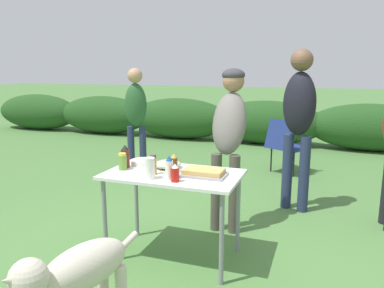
{
  "coord_description": "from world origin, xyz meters",
  "views": [
    {
      "loc": [
        1.13,
        -2.72,
        1.58
      ],
      "look_at": [
        -0.01,
        0.48,
        0.89
      ],
      "focal_mm": 35.0,
      "sensor_mm": 36.0,
      "label": 1
    }
  ],
  "objects": [
    {
      "name": "plate_stack",
      "position": [
        -0.36,
        0.18,
        0.76
      ],
      "size": [
        0.23,
        0.23,
        0.04
      ],
      "primitive_type": "cylinder",
      "color": "white",
      "rests_on": "folding_table"
    },
    {
      "name": "folding_table",
      "position": [
        0.0,
        0.0,
        0.66
      ],
      "size": [
        1.1,
        0.64,
        0.74
      ],
      "color": "silver",
      "rests_on": "ground"
    },
    {
      "name": "standing_person_in_gray_fleece",
      "position": [
        -1.4,
        2.02,
        0.97
      ],
      "size": [
        0.37,
        0.32,
        1.59
      ],
      "rotation": [
        0.0,
        0.0,
        0.38
      ],
      "color": "#232D4C",
      "rests_on": "ground"
    },
    {
      "name": "bbq_sauce_bottle",
      "position": [
        -0.45,
        0.03,
        0.83
      ],
      "size": [
        0.07,
        0.07,
        0.2
      ],
      "color": "#562314",
      "rests_on": "folding_table"
    },
    {
      "name": "dog",
      "position": [
        -0.08,
        -1.18,
        0.47
      ],
      "size": [
        0.4,
        0.88,
        0.68
      ],
      "rotation": [
        0.0,
        0.0,
        2.86
      ],
      "color": "beige",
      "rests_on": "ground"
    },
    {
      "name": "spice_jar",
      "position": [
        -0.14,
        -0.08,
        0.82
      ],
      "size": [
        0.06,
        0.06,
        0.16
      ],
      "color": "#B2893D",
      "rests_on": "folding_table"
    },
    {
      "name": "standing_person_in_red_jacket",
      "position": [
        0.87,
        1.48,
        1.09
      ],
      "size": [
        0.42,
        0.36,
        1.78
      ],
      "rotation": [
        0.0,
        0.0,
        -0.32
      ],
      "color": "#232D4C",
      "rests_on": "ground"
    },
    {
      "name": "paper_cup_stack",
      "position": [
        -0.11,
        -0.21,
        0.82
      ],
      "size": [
        0.08,
        0.08,
        0.17
      ],
      "primitive_type": "cylinder",
      "color": "white",
      "rests_on": "folding_table"
    },
    {
      "name": "ground_plane",
      "position": [
        0.0,
        0.0,
        0.0
      ],
      "size": [
        60.0,
        60.0,
        0.0
      ],
      "primitive_type": "plane",
      "color": "#4C7A3D"
    },
    {
      "name": "camp_chair_green_behind_table",
      "position": [
        0.62,
        3.0,
        0.47
      ],
      "size": [
        0.68,
        0.74,
        0.83
      ],
      "rotation": [
        0.0,
        0.0,
        -0.49
      ],
      "color": "navy",
      "rests_on": "ground"
    },
    {
      "name": "relish_jar",
      "position": [
        -0.44,
        -0.05,
        0.81
      ],
      "size": [
        0.07,
        0.07,
        0.14
      ],
      "color": "olive",
      "rests_on": "folding_table"
    },
    {
      "name": "ketchup_bottle",
      "position": [
        0.11,
        -0.21,
        0.81
      ],
      "size": [
        0.06,
        0.06,
        0.14
      ],
      "color": "red",
      "rests_on": "folding_table"
    },
    {
      "name": "shrub_hedge",
      "position": [
        -0.0,
        5.19,
        0.46
      ],
      "size": [
        14.4,
        0.9,
        0.92
      ],
      "color": "#234C1E",
      "rests_on": "ground"
    },
    {
      "name": "beer_bottle",
      "position": [
        0.0,
        0.02,
        0.81
      ],
      "size": [
        0.06,
        0.06,
        0.16
      ],
      "color": "brown",
      "rests_on": "folding_table"
    },
    {
      "name": "standing_person_in_dark_puffer",
      "position": [
        0.27,
        0.77,
        1.0
      ],
      "size": [
        0.34,
        0.46,
        1.58
      ],
      "rotation": [
        0.0,
        0.0,
        -0.02
      ],
      "color": "#4C473D",
      "rests_on": "ground"
    },
    {
      "name": "mayo_bottle",
      "position": [
        0.04,
        -0.18,
        0.83
      ],
      "size": [
        0.06,
        0.06,
        0.19
      ],
      "color": "silver",
      "rests_on": "folding_table"
    },
    {
      "name": "mixing_bowl",
      "position": [
        -0.1,
        0.13,
        0.77
      ],
      "size": [
        0.23,
        0.23,
        0.07
      ],
      "primitive_type": "ellipsoid",
      "color": "#ADBC99",
      "rests_on": "folding_table"
    },
    {
      "name": "food_tray",
      "position": [
        0.26,
        0.01,
        0.77
      ],
      "size": [
        0.35,
        0.23,
        0.06
      ],
      "color": "#9E9EA3",
      "rests_on": "folding_table"
    }
  ]
}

